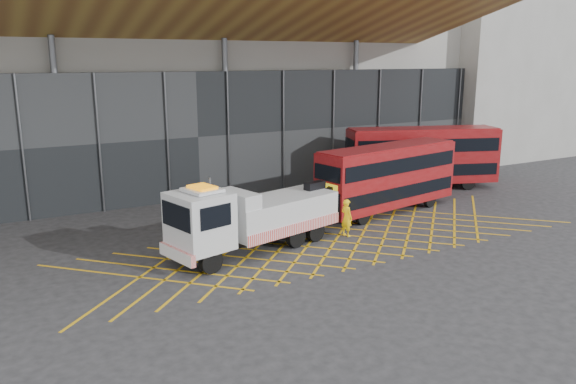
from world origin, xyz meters
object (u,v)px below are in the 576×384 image
bus_second (422,155)px  bus_towed (388,175)px  recovery_truck (251,217)px  worker (347,218)px

bus_second → bus_towed: bearing=-128.5°
recovery_truck → worker: bearing=-16.3°
bus_towed → bus_second: 7.04m
recovery_truck → bus_second: (15.88, 6.23, 0.67)m
recovery_truck → bus_towed: bearing=0.0°
recovery_truck → bus_second: bearing=7.4°
bus_second → worker: size_ratio=5.50×
bus_towed → worker: (-4.71, -2.69, -1.22)m
bus_towed → worker: size_ratio=5.17×
recovery_truck → bus_towed: size_ratio=1.05×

